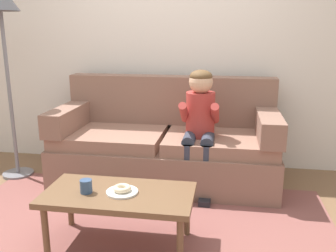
% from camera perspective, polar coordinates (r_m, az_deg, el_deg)
% --- Properties ---
extents(ground, '(10.00, 10.00, 0.00)m').
position_cam_1_polar(ground, '(2.97, -4.21, -14.36)').
color(ground, brown).
extents(wall_back, '(8.00, 0.10, 2.80)m').
position_cam_1_polar(wall_back, '(3.97, 0.20, 14.12)').
color(wall_back, silver).
rests_on(wall_back, ground).
extents(area_rug, '(2.92, 2.00, 0.01)m').
position_cam_1_polar(area_rug, '(2.75, -5.46, -16.72)').
color(area_rug, brown).
rests_on(area_rug, ground).
extents(couch, '(2.08, 0.90, 0.99)m').
position_cam_1_polar(couch, '(3.59, -0.27, -2.95)').
color(couch, '#846051').
rests_on(couch, ground).
extents(coffee_table, '(1.00, 0.51, 0.39)m').
position_cam_1_polar(coffee_table, '(2.52, -7.64, -11.01)').
color(coffee_table, brown).
rests_on(coffee_table, ground).
extents(person_child, '(0.34, 0.58, 1.10)m').
position_cam_1_polar(person_child, '(3.26, 4.90, 1.01)').
color(person_child, '#AD3833').
rests_on(person_child, ground).
extents(plate, '(0.21, 0.21, 0.01)m').
position_cam_1_polar(plate, '(2.49, -7.10, -10.07)').
color(plate, white).
rests_on(plate, coffee_table).
extents(donut, '(0.16, 0.16, 0.04)m').
position_cam_1_polar(donut, '(2.48, -7.12, -9.55)').
color(donut, beige).
rests_on(donut, plate).
extents(mug, '(0.08, 0.08, 0.09)m').
position_cam_1_polar(mug, '(2.51, -12.55, -9.09)').
color(mug, '#334C72').
rests_on(mug, coffee_table).
extents(toy_controller, '(0.23, 0.09, 0.05)m').
position_cam_1_polar(toy_controller, '(3.14, -9.98, -12.34)').
color(toy_controller, '#339E56').
rests_on(toy_controller, ground).
extents(floor_lamp, '(0.35, 0.35, 1.86)m').
position_cam_1_polar(floor_lamp, '(3.83, -24.41, 15.20)').
color(floor_lamp, slate).
rests_on(floor_lamp, ground).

